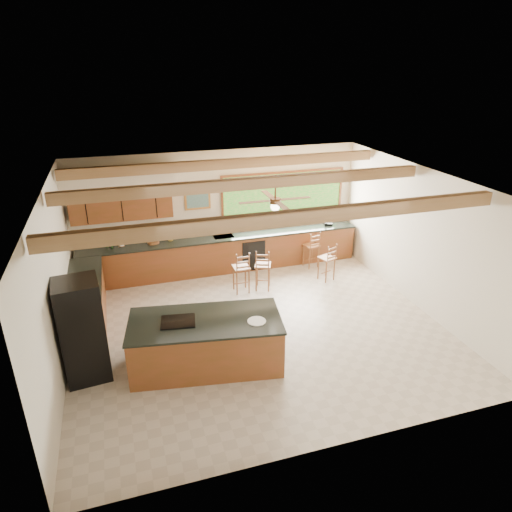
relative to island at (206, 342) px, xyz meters
name	(u,v)px	position (x,y,z in m)	size (l,w,h in m)	color
ground	(258,328)	(1.23, 0.86, -0.46)	(7.20, 7.20, 0.00)	#BFB09E
room_shell	(240,215)	(1.06, 1.52, 1.76)	(7.27, 6.54, 3.02)	beige
counter_run	(195,263)	(0.41, 3.39, 0.01)	(7.12, 3.10, 1.22)	brown
island	(206,342)	(0.00, 0.00, 0.00)	(2.77, 1.62, 0.93)	brown
refrigerator	(82,330)	(-1.99, 0.29, 0.44)	(0.77, 0.75, 1.80)	black
bar_stool_a	(242,269)	(1.33, 2.43, 0.15)	(0.37, 0.37, 1.02)	brown
bar_stool_b	(264,266)	(1.85, 2.41, 0.14)	(0.47, 0.47, 1.01)	brown
bar_stool_c	(312,247)	(3.43, 3.24, 0.12)	(0.41, 0.41, 0.97)	brown
bar_stool_d	(328,259)	(3.48, 2.41, 0.11)	(0.44, 0.44, 0.96)	brown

